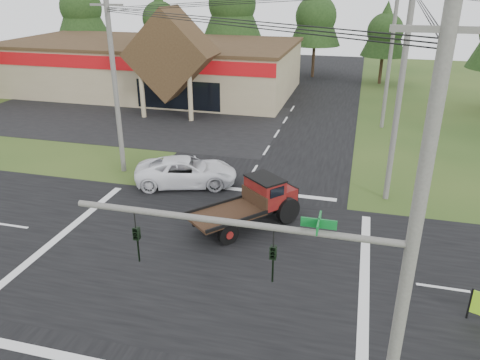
% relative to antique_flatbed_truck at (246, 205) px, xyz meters
% --- Properties ---
extents(ground, '(120.00, 120.00, 0.00)m').
position_rel_antique_flatbed_truck_xyz_m(ground, '(-1.26, -2.93, -1.18)').
color(ground, '#254017').
rests_on(ground, ground).
extents(road_ns, '(12.00, 120.00, 0.02)m').
position_rel_antique_flatbed_truck_xyz_m(road_ns, '(-1.26, -2.93, -1.17)').
color(road_ns, black).
rests_on(road_ns, ground).
extents(road_ew, '(120.00, 12.00, 0.02)m').
position_rel_antique_flatbed_truck_xyz_m(road_ew, '(-1.26, -2.93, -1.17)').
color(road_ew, black).
rests_on(road_ew, ground).
extents(parking_apron, '(28.00, 14.00, 0.02)m').
position_rel_antique_flatbed_truck_xyz_m(parking_apron, '(-15.26, 16.07, -1.17)').
color(parking_apron, black).
rests_on(parking_apron, ground).
extents(cvs_building, '(30.40, 18.20, 9.19)m').
position_rel_antique_flatbed_truck_xyz_m(cvs_building, '(-16.97, 26.63, 1.59)').
color(cvs_building, '#9D8C6A').
rests_on(cvs_building, ground).
extents(traffic_signal_mast, '(8.12, 0.24, 7.00)m').
position_rel_antique_flatbed_truck_xyz_m(traffic_signal_mast, '(4.55, -10.43, 3.24)').
color(traffic_signal_mast, '#595651').
rests_on(traffic_signal_mast, ground).
extents(utility_pole_nr, '(2.00, 0.30, 11.00)m').
position_rel_antique_flatbed_truck_xyz_m(utility_pole_nr, '(6.24, -10.43, 4.45)').
color(utility_pole_nr, '#595651').
rests_on(utility_pole_nr, ground).
extents(utility_pole_nw, '(2.00, 0.30, 10.50)m').
position_rel_antique_flatbed_truck_xyz_m(utility_pole_nw, '(-9.26, 5.07, 4.20)').
color(utility_pole_nw, '#595651').
rests_on(utility_pole_nw, ground).
extents(utility_pole_ne, '(2.00, 0.30, 11.50)m').
position_rel_antique_flatbed_truck_xyz_m(utility_pole_ne, '(6.74, 5.07, 4.71)').
color(utility_pole_ne, '#595651').
rests_on(utility_pole_ne, ground).
extents(utility_pole_n, '(2.00, 0.30, 11.20)m').
position_rel_antique_flatbed_truck_xyz_m(utility_pole_n, '(6.74, 19.07, 4.55)').
color(utility_pole_n, '#595651').
rests_on(utility_pole_n, ground).
extents(tree_row_a, '(6.72, 6.72, 12.12)m').
position_rel_antique_flatbed_truck_xyz_m(tree_row_a, '(-31.26, 37.07, 6.86)').
color(tree_row_a, '#332316').
rests_on(tree_row_a, ground).
extents(tree_row_b, '(5.60, 5.60, 10.10)m').
position_rel_antique_flatbed_truck_xyz_m(tree_row_b, '(-21.26, 39.07, 5.52)').
color(tree_row_b, '#332316').
rests_on(tree_row_b, ground).
extents(tree_row_c, '(7.28, 7.28, 13.13)m').
position_rel_antique_flatbed_truck_xyz_m(tree_row_c, '(-11.26, 38.07, 7.54)').
color(tree_row_c, '#332316').
rests_on(tree_row_c, ground).
extents(tree_row_d, '(6.16, 6.16, 11.11)m').
position_rel_antique_flatbed_truck_xyz_m(tree_row_d, '(-1.26, 39.07, 6.19)').
color(tree_row_d, '#332316').
rests_on(tree_row_d, ground).
extents(tree_row_e, '(5.04, 5.04, 9.09)m').
position_rel_antique_flatbed_truck_xyz_m(tree_row_e, '(6.74, 37.07, 4.85)').
color(tree_row_e, '#332316').
rests_on(tree_row_e, ground).
extents(antique_flatbed_truck, '(5.33, 5.70, 2.37)m').
position_rel_antique_flatbed_truck_xyz_m(antique_flatbed_truck, '(0.00, 0.00, 0.00)').
color(antique_flatbed_truck, '#550C0E').
rests_on(antique_flatbed_truck, ground).
extents(white_pickup, '(6.42, 4.34, 1.63)m').
position_rel_antique_flatbed_truck_xyz_m(white_pickup, '(-4.63, 4.09, -0.37)').
color(white_pickup, white).
rests_on(white_pickup, ground).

